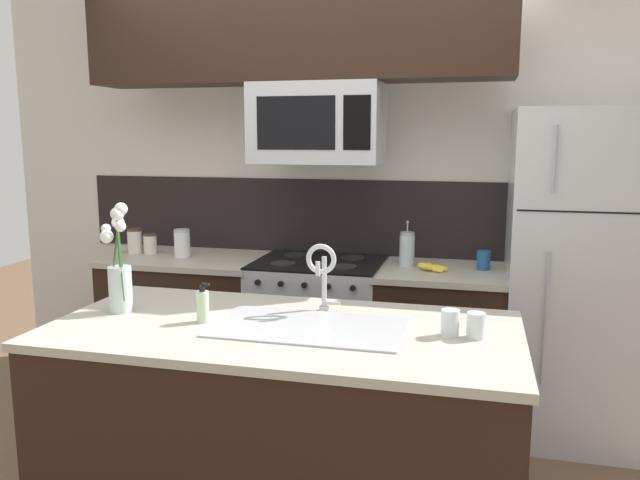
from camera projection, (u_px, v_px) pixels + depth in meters
name	position (u px, v px, depth m)	size (l,w,h in m)	color
rear_partition	(379.00, 194.00, 3.97)	(5.20, 0.10, 2.60)	silver
splash_band	(331.00, 217.00, 4.02)	(3.39, 0.01, 0.48)	black
back_counter_left	(190.00, 325.00, 4.03)	(0.99, 0.65, 0.91)	black
back_counter_right	(440.00, 345.00, 3.64)	(0.73, 0.65, 0.91)	black
stove_range	(319.00, 335.00, 3.82)	(0.76, 0.64, 0.93)	#B7BABF
microwave	(318.00, 124.00, 3.59)	(0.74, 0.40, 0.45)	#B7BABF
upper_cabinet_band	(294.00, 28.00, 3.50)	(2.43, 0.34, 0.60)	black
refrigerator	(591.00, 277.00, 3.40)	(0.89, 0.74, 1.81)	#B7BABF
storage_jar_tall	(135.00, 241.00, 4.06)	(0.09, 0.09, 0.16)	silver
storage_jar_medium	(150.00, 244.00, 4.04)	(0.08, 0.08, 0.13)	silver
storage_jar_short	(182.00, 243.00, 3.93)	(0.10, 0.10, 0.17)	silver
banana_bunch	(433.00, 267.00, 3.52)	(0.19, 0.12, 0.08)	yellow
french_press	(407.00, 249.00, 3.66)	(0.09, 0.09, 0.27)	silver
coffee_tin	(483.00, 260.00, 3.55)	(0.08, 0.08, 0.11)	#1E5184
island_counter	(284.00, 431.00, 2.58)	(1.88, 0.92, 0.91)	black
kitchen_sink	(309.00, 344.00, 2.49)	(0.76, 0.44, 0.16)	#ADAFB5
sink_faucet	(322.00, 268.00, 2.66)	(0.14, 0.14, 0.31)	#B7BABF
dish_soap_bottle	(203.00, 306.00, 2.55)	(0.06, 0.05, 0.16)	beige
drinking_glass	(450.00, 323.00, 2.37)	(0.07, 0.07, 0.10)	silver
spare_glass	(476.00, 325.00, 2.35)	(0.07, 0.07, 0.10)	silver
flower_vase	(119.00, 274.00, 2.69)	(0.16, 0.17, 0.48)	silver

